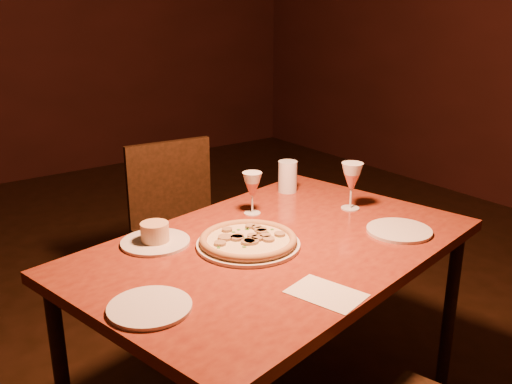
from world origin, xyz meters
TOP-DOWN VIEW (x-y plane):
  - dining_table at (0.17, -0.13)m, footprint 1.47×1.10m
  - chair_far at (0.27, 0.70)m, footprint 0.45×0.45m
  - pizza_plate at (0.08, -0.09)m, footprint 0.34×0.34m
  - ramekin_saucer at (-0.15, 0.11)m, footprint 0.23×0.23m
  - wine_glass_far at (0.27, 0.14)m, footprint 0.07×0.07m
  - wine_glass_right at (0.60, -0.04)m, footprint 0.08×0.08m
  - water_tumbler at (0.54, 0.27)m, footprint 0.08×0.08m
  - side_plate_left at (-0.35, -0.26)m, footprint 0.22×0.22m
  - side_plate_near at (0.57, -0.30)m, footprint 0.22×0.22m
  - menu_card at (0.07, -0.47)m, footprint 0.18×0.23m

SIDE VIEW (x-z plane):
  - chair_far at x=0.27m, z-range 0.05..0.91m
  - dining_table at x=0.17m, z-range 0.29..1.00m
  - menu_card at x=0.07m, z-range 0.71..0.71m
  - side_plate_left at x=-0.35m, z-range 0.71..0.72m
  - side_plate_near at x=0.57m, z-range 0.71..0.72m
  - pizza_plate at x=0.08m, z-range 0.71..0.75m
  - ramekin_saucer at x=-0.15m, z-range 0.69..0.77m
  - water_tumbler at x=0.54m, z-range 0.71..0.84m
  - wine_glass_far at x=0.27m, z-range 0.71..0.87m
  - wine_glass_right at x=0.60m, z-range 0.71..0.89m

